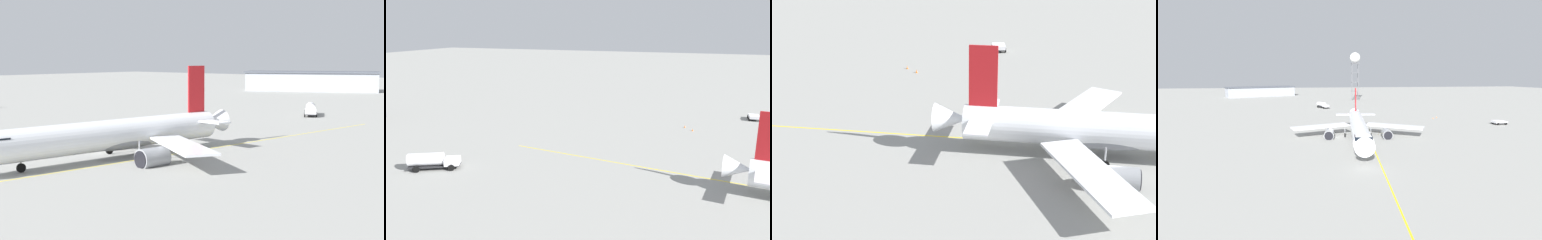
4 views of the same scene
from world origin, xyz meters
TOP-DOWN VIEW (x-y plane):
  - ground_plane at (0.00, 0.00)m, footprint 600.00×600.00m
  - airliner_main at (-5.90, 1.81)m, footprint 35.24×40.99m
  - fuel_tanker_truck at (0.56, -63.90)m, footprint 6.00×8.40m
  - pushback_tug_truck at (-55.44, -10.38)m, footprint 4.45×2.89m
  - radar_tower at (-22.55, -103.31)m, footprint 6.67×6.67m
  - terminal_shed at (45.39, -148.05)m, footprint 53.37×36.44m
  - taxiway_centreline at (-8.16, 7.12)m, footprint 15.25×127.29m
  - safety_cone_near at (-39.13, -24.41)m, footprint 0.36×0.36m
  - safety_cone_mid at (-41.52, -26.34)m, footprint 0.36×0.36m

SIDE VIEW (x-z plane):
  - ground_plane at x=0.00m, z-range 0.00..0.00m
  - taxiway_centreline at x=-8.16m, z-range 0.00..0.01m
  - safety_cone_near at x=-39.13m, z-range 0.00..0.55m
  - safety_cone_mid at x=-41.52m, z-range 0.00..0.55m
  - pushback_tug_truck at x=-55.44m, z-range 0.16..1.46m
  - fuel_tanker_truck at x=0.56m, z-range 0.13..3.00m
  - airliner_main at x=-5.90m, z-range -3.21..9.24m
  - terminal_shed at x=45.39m, z-range 0.02..7.67m
  - radar_tower at x=-22.55m, z-range 11.23..42.01m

